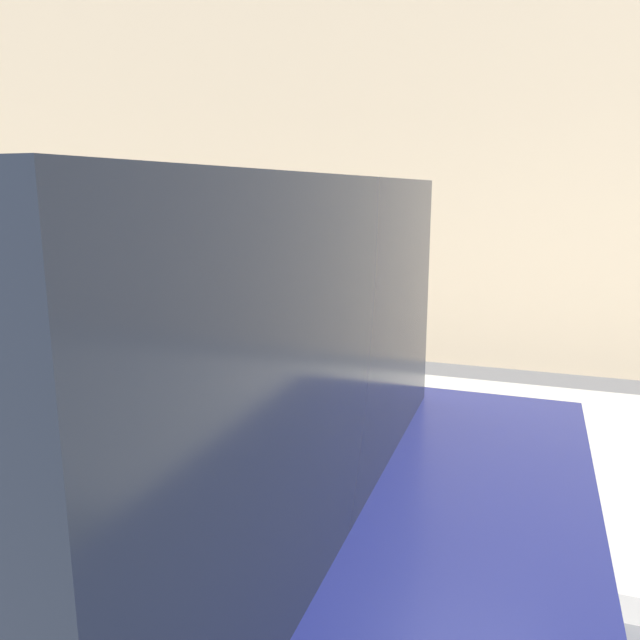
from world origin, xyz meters
name	(u,v)px	position (x,y,z in m)	size (l,w,h in m)	color
sidewalk	(358,436)	(0.00, 2.20, 0.06)	(24.00, 2.80, 0.13)	#BCB7AD
building_facade	(430,73)	(0.00, 4.63, 2.83)	(24.00, 0.30, 5.66)	tan
parking_meter	(320,323)	(0.10, 1.09, 1.10)	(0.21, 0.12, 1.39)	gray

